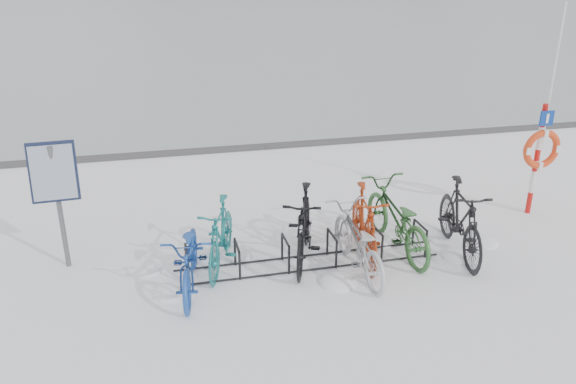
# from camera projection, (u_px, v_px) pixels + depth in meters

# --- Properties ---
(ground) EXTENTS (900.00, 900.00, 0.00)m
(ground) POSITION_uv_depth(u_px,v_px,m) (309.00, 263.00, 8.47)
(ground) COLOR white
(ground) RESTS_ON ground
(quay_edge) EXTENTS (400.00, 0.25, 0.10)m
(quay_edge) POSITION_uv_depth(u_px,v_px,m) (244.00, 148.00, 13.78)
(quay_edge) COLOR #3F3F42
(quay_edge) RESTS_ON ground
(bike_rack) EXTENTS (4.00, 0.48, 0.46)m
(bike_rack) POSITION_uv_depth(u_px,v_px,m) (309.00, 253.00, 8.40)
(bike_rack) COLOR black
(bike_rack) RESTS_ON ground
(info_board) EXTENTS (0.66, 0.28, 1.93)m
(info_board) POSITION_uv_depth(u_px,v_px,m) (55.00, 179.00, 7.88)
(info_board) COLOR #595B5E
(info_board) RESTS_ON ground
(lifebuoy_station) EXTENTS (0.70, 0.22, 3.66)m
(lifebuoy_station) POSITION_uv_depth(u_px,v_px,m) (541.00, 149.00, 9.73)
(lifebuoy_station) COLOR red
(lifebuoy_station) RESTS_ON ground
(bike_0) EXTENTS (0.90, 1.91, 0.96)m
(bike_0) POSITION_uv_depth(u_px,v_px,m) (190.00, 255.00, 7.69)
(bike_0) COLOR #1E469E
(bike_0) RESTS_ON ground
(bike_1) EXTENTS (0.99, 1.79, 1.03)m
(bike_1) POSITION_uv_depth(u_px,v_px,m) (221.00, 233.00, 8.27)
(bike_1) COLOR #186B6D
(bike_1) RESTS_ON ground
(bike_2) EXTENTS (1.16, 1.99, 1.15)m
(bike_2) POSITION_uv_depth(u_px,v_px,m) (304.00, 224.00, 8.40)
(bike_2) COLOR black
(bike_2) RESTS_ON ground
(bike_3) EXTENTS (0.71, 1.90, 0.99)m
(bike_3) POSITION_uv_depth(u_px,v_px,m) (358.00, 240.00, 8.11)
(bike_3) COLOR #AEB1B7
(bike_3) RESTS_ON ground
(bike_4) EXTENTS (0.83, 1.92, 1.12)m
(bike_4) POSITION_uv_depth(u_px,v_px,m) (364.00, 222.00, 8.53)
(bike_4) COLOR #972E10
(bike_4) RESTS_ON ground
(bike_5) EXTENTS (0.84, 2.13, 1.10)m
(bike_5) POSITION_uv_depth(u_px,v_px,m) (396.00, 217.00, 8.74)
(bike_5) COLOR #2D5D2D
(bike_5) RESTS_ON ground
(bike_6) EXTENTS (0.92, 2.02, 1.17)m
(bike_6) POSITION_uv_depth(u_px,v_px,m) (461.00, 217.00, 8.61)
(bike_6) COLOR black
(bike_6) RESTS_ON ground
(snow_drifts) EXTENTS (5.70, 1.65, 0.20)m
(snow_drifts) POSITION_uv_depth(u_px,v_px,m) (336.00, 262.00, 8.50)
(snow_drifts) COLOR white
(snow_drifts) RESTS_ON ground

